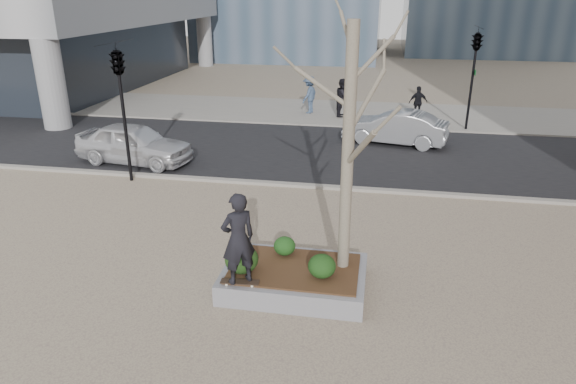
% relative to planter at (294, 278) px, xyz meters
% --- Properties ---
extents(ground, '(120.00, 120.00, 0.00)m').
position_rel_planter_xyz_m(ground, '(-1.00, 0.00, -0.23)').
color(ground, gray).
rests_on(ground, ground).
extents(street, '(60.00, 8.00, 0.02)m').
position_rel_planter_xyz_m(street, '(-1.00, 10.00, -0.21)').
color(street, black).
rests_on(street, ground).
extents(far_sidewalk, '(60.00, 6.00, 0.02)m').
position_rel_planter_xyz_m(far_sidewalk, '(-1.00, 17.00, -0.21)').
color(far_sidewalk, gray).
rests_on(far_sidewalk, ground).
extents(planter, '(3.00, 2.00, 0.45)m').
position_rel_planter_xyz_m(planter, '(0.00, 0.00, 0.00)').
color(planter, gray).
rests_on(planter, ground).
extents(planter_mulch, '(2.70, 1.70, 0.04)m').
position_rel_planter_xyz_m(planter_mulch, '(0.00, 0.00, 0.25)').
color(planter_mulch, '#382314').
rests_on(planter_mulch, planter).
extents(sycamore_tree, '(2.80, 2.80, 6.60)m').
position_rel_planter_xyz_m(sycamore_tree, '(1.00, 0.30, 3.56)').
color(sycamore_tree, gray).
rests_on(sycamore_tree, planter_mulch).
extents(shrub_left, '(0.70, 0.70, 0.59)m').
position_rel_planter_xyz_m(shrub_left, '(-1.05, -0.36, 0.56)').
color(shrub_left, black).
rests_on(shrub_left, planter_mulch).
extents(shrub_middle, '(0.49, 0.49, 0.41)m').
position_rel_planter_xyz_m(shrub_middle, '(-0.31, 0.55, 0.47)').
color(shrub_middle, '#193D13').
rests_on(shrub_middle, planter_mulch).
extents(shrub_right, '(0.57, 0.57, 0.49)m').
position_rel_planter_xyz_m(shrub_right, '(0.61, -0.26, 0.51)').
color(shrub_right, '#163611').
rests_on(shrub_right, planter_mulch).
extents(skateboard, '(0.79, 0.26, 0.08)m').
position_rel_planter_xyz_m(skateboard, '(-0.98, -0.79, 0.26)').
color(skateboard, black).
rests_on(skateboard, planter).
extents(skateboarder, '(0.83, 0.79, 1.90)m').
position_rel_planter_xyz_m(skateboarder, '(-0.98, -0.79, 1.25)').
color(skateboarder, black).
rests_on(skateboarder, skateboard).
extents(police_car, '(4.49, 2.31, 1.46)m').
position_rel_planter_xyz_m(police_car, '(-7.17, 7.34, 0.53)').
color(police_car, silver).
rests_on(police_car, street).
extents(car_silver, '(4.38, 2.30, 1.37)m').
position_rel_planter_xyz_m(car_silver, '(2.24, 11.58, 0.48)').
color(car_silver, '#9D9FA5').
rests_on(car_silver, street).
extents(pedestrian_a, '(0.74, 0.93, 1.87)m').
position_rel_planter_xyz_m(pedestrian_a, '(-0.29, 16.15, 0.73)').
color(pedestrian_a, black).
rests_on(pedestrian_a, far_sidewalk).
extents(pedestrian_b, '(1.06, 1.38, 1.88)m').
position_rel_planter_xyz_m(pedestrian_b, '(-2.02, 16.58, 0.74)').
color(pedestrian_b, '#3D516E').
rests_on(pedestrian_b, far_sidewalk).
extents(pedestrian_c, '(0.99, 0.60, 1.57)m').
position_rel_planter_xyz_m(pedestrian_c, '(3.40, 16.40, 0.58)').
color(pedestrian_c, black).
rests_on(pedestrian_c, far_sidewalk).
extents(traffic_light_near, '(0.60, 2.48, 4.50)m').
position_rel_planter_xyz_m(traffic_light_near, '(-6.50, 5.60, 2.02)').
color(traffic_light_near, black).
rests_on(traffic_light_near, ground).
extents(traffic_light_far, '(0.60, 2.48, 4.50)m').
position_rel_planter_xyz_m(traffic_light_far, '(5.50, 14.60, 2.02)').
color(traffic_light_far, black).
rests_on(traffic_light_far, ground).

